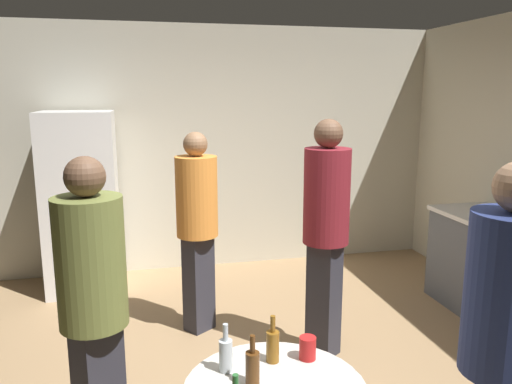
% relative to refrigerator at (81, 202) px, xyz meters
% --- Properties ---
extents(wall_back, '(5.32, 0.06, 2.70)m').
position_rel_refrigerator_xyz_m(wall_back, '(1.35, 0.43, 0.45)').
color(wall_back, beige).
rests_on(wall_back, ground_plane).
extents(refrigerator, '(0.70, 0.68, 1.80)m').
position_rel_refrigerator_xyz_m(refrigerator, '(0.00, 0.00, 0.00)').
color(refrigerator, white).
rests_on(refrigerator, ground_plane).
extents(beer_bottle_amber, '(0.06, 0.06, 0.23)m').
position_rel_refrigerator_xyz_m(beer_bottle_amber, '(1.17, -3.06, -0.08)').
color(beer_bottle_amber, '#8C5919').
rests_on(beer_bottle_amber, foreground_table).
extents(beer_bottle_brown, '(0.06, 0.06, 0.23)m').
position_rel_refrigerator_xyz_m(beer_bottle_brown, '(1.04, -3.22, -0.08)').
color(beer_bottle_brown, '#593314').
rests_on(beer_bottle_brown, foreground_table).
extents(beer_bottle_clear, '(0.06, 0.06, 0.23)m').
position_rel_refrigerator_xyz_m(beer_bottle_clear, '(0.94, -3.09, -0.08)').
color(beer_bottle_clear, silver).
rests_on(beer_bottle_clear, foreground_table).
extents(plastic_cup_red, '(0.08, 0.08, 0.11)m').
position_rel_refrigerator_xyz_m(plastic_cup_red, '(1.34, -3.07, -0.11)').
color(plastic_cup_red, red).
rests_on(plastic_cup_red, foreground_table).
extents(person_in_navy_shirt, '(0.48, 0.48, 1.73)m').
position_rel_refrigerator_xyz_m(person_in_navy_shirt, '(2.01, -3.54, 0.11)').
color(person_in_navy_shirt, '#2D2D38').
rests_on(person_in_navy_shirt, ground_plane).
extents(person_in_maroon_shirt, '(0.47, 0.47, 1.80)m').
position_rel_refrigerator_xyz_m(person_in_maroon_shirt, '(1.91, -1.78, 0.16)').
color(person_in_maroon_shirt, '#2D2D38').
rests_on(person_in_maroon_shirt, ground_plane).
extents(person_in_orange_shirt, '(0.47, 0.47, 1.68)m').
position_rel_refrigerator_xyz_m(person_in_orange_shirt, '(1.03, -1.18, 0.08)').
color(person_in_orange_shirt, '#2D2D38').
rests_on(person_in_orange_shirt, ground_plane).
extents(person_in_olive_shirt, '(0.48, 0.48, 1.69)m').
position_rel_refrigerator_xyz_m(person_in_olive_shirt, '(0.34, -2.67, 0.09)').
color(person_in_olive_shirt, '#2D2D38').
rests_on(person_in_olive_shirt, ground_plane).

